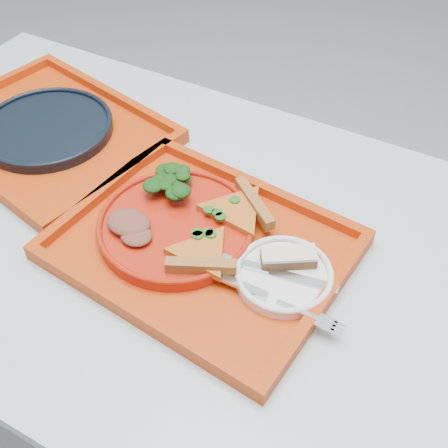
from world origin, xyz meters
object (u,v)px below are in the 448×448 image
(tray_main, at_px, (202,249))
(navy_plate, at_px, (47,129))
(tray_far, at_px, (49,135))
(dinner_plate, at_px, (176,227))
(dessert_bar, at_px, (289,257))

(tray_main, height_order, navy_plate, navy_plate)
(navy_plate, bearing_deg, tray_far, 0.00)
(tray_main, distance_m, dinner_plate, 0.06)
(dessert_bar, bearing_deg, dinner_plate, 152.14)
(dinner_plate, bearing_deg, navy_plate, 163.94)
(tray_far, relative_size, dessert_bar, 5.02)
(tray_main, relative_size, dinner_plate, 1.73)
(tray_main, distance_m, navy_plate, 0.44)
(tray_far, relative_size, navy_plate, 1.73)
(tray_main, height_order, dinner_plate, dinner_plate)
(tray_far, distance_m, navy_plate, 0.01)
(tray_far, xyz_separation_m, dinner_plate, (0.37, -0.11, 0.02))
(tray_far, distance_m, dessert_bar, 0.57)
(tray_far, bearing_deg, tray_main, -2.97)
(tray_far, height_order, dessert_bar, dessert_bar)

